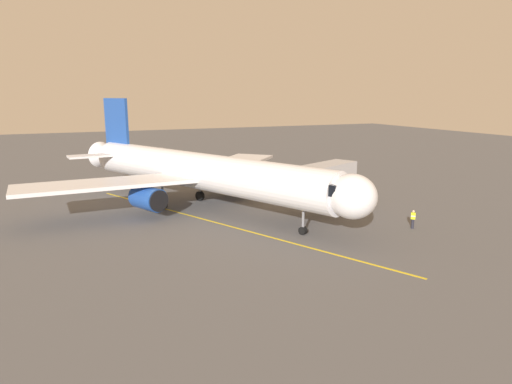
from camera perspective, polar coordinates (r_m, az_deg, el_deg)
The scene contains 6 objects.
ground_plane at distance 51.13m, azimuth -8.87°, elevation -1.57°, with size 220.00×220.00×0.00m, color #565659.
apron_lead_in_line at distance 43.46m, azimuth -4.71°, elevation -3.90°, with size 0.24×40.00×0.01m, color yellow.
airplane at distance 48.39m, azimuth -7.31°, elevation 2.54°, with size 31.89×38.02×11.50m.
jet_bridge at distance 44.91m, azimuth 7.45°, elevation 1.48°, with size 11.12×6.96×5.40m.
ground_crew_marshaller at distance 43.83m, azimuth 19.01°, elevation -3.21°, with size 0.47×0.45×1.71m.
baggage_cart_near_nose at distance 67.86m, azimuth -5.01°, elevation 2.46°, with size 2.20×2.91×1.27m.
Camera 1 is at (12.29, 48.17, 11.95)m, focal length 32.03 mm.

